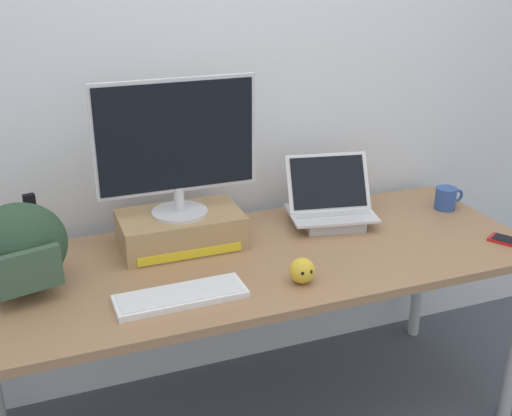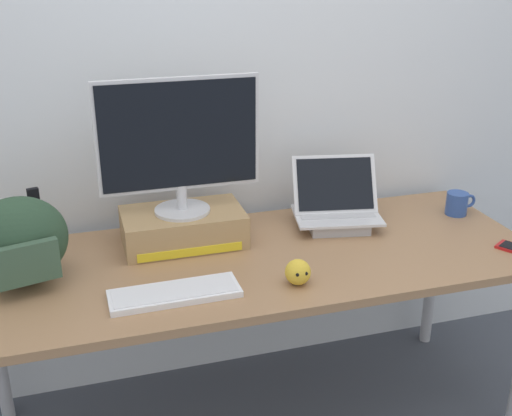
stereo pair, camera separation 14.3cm
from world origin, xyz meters
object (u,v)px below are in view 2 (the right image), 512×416
at_px(toner_box_yellow, 183,227).
at_px(messenger_backpack, 18,241).
at_px(coffee_mug, 457,203).
at_px(open_laptop, 336,213).
at_px(external_keyboard, 175,293).
at_px(plush_toy, 298,272).
at_px(desktop_monitor, 179,143).

distance_m(toner_box_yellow, messenger_backpack, 0.57).
height_order(toner_box_yellow, coffee_mug, toner_box_yellow).
bearing_deg(toner_box_yellow, open_laptop, -1.52).
relative_size(external_keyboard, plush_toy, 4.86).
bearing_deg(toner_box_yellow, coffee_mug, -2.62).
bearing_deg(external_keyboard, coffee_mug, 14.34).
height_order(desktop_monitor, coffee_mug, desktop_monitor).
xyz_separation_m(messenger_backpack, plush_toy, (0.84, -0.26, -0.10)).
xyz_separation_m(external_keyboard, messenger_backpack, (-0.45, 0.23, 0.13)).
relative_size(messenger_backpack, coffee_mug, 2.78).
relative_size(external_keyboard, coffee_mug, 3.17).
bearing_deg(plush_toy, open_laptop, 52.58).
distance_m(external_keyboard, messenger_backpack, 0.52).
xyz_separation_m(desktop_monitor, coffee_mug, (1.10, -0.05, -0.33)).
bearing_deg(desktop_monitor, plush_toy, -54.47).
relative_size(desktop_monitor, open_laptop, 1.56).
xyz_separation_m(coffee_mug, plush_toy, (-0.81, -0.36, -0.00)).
height_order(open_laptop, plush_toy, open_laptop).
distance_m(desktop_monitor, open_laptop, 0.67).
height_order(open_laptop, coffee_mug, open_laptop).
xyz_separation_m(open_laptop, external_keyboard, (-0.69, -0.36, -0.04)).
bearing_deg(plush_toy, desktop_monitor, 125.58).
bearing_deg(external_keyboard, messenger_backpack, 151.71).
bearing_deg(open_laptop, toner_box_yellow, -170.59).
bearing_deg(toner_box_yellow, desktop_monitor, -89.92).
xyz_separation_m(messenger_backpack, coffee_mug, (1.64, 0.09, -0.10)).
height_order(desktop_monitor, open_laptop, desktop_monitor).
relative_size(toner_box_yellow, external_keyboard, 1.07).
relative_size(coffee_mug, plush_toy, 1.53).
bearing_deg(messenger_backpack, external_keyboard, -41.82).
bearing_deg(external_keyboard, plush_toy, -5.56).
distance_m(messenger_backpack, coffee_mug, 1.65).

